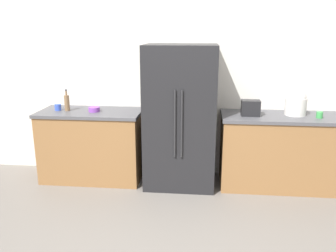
{
  "coord_description": "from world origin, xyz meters",
  "views": [
    {
      "loc": [
        0.34,
        -2.61,
        1.95
      ],
      "look_at": [
        0.03,
        0.49,
        1.08
      ],
      "focal_mm": 36.97,
      "sensor_mm": 36.0,
      "label": 1
    }
  ],
  "objects_px": {
    "toaster": "(251,108)",
    "rice_cooker": "(296,102)",
    "cup_a": "(58,107)",
    "bottle_a": "(67,103)",
    "bowl_a": "(94,109)",
    "cup_b": "(320,115)",
    "refrigerator": "(180,117)"
  },
  "relations": [
    {
      "from": "toaster",
      "to": "bowl_a",
      "type": "xyz_separation_m",
      "value": [
        -1.97,
        0.02,
        -0.07
      ]
    },
    {
      "from": "toaster",
      "to": "bottle_a",
      "type": "distance_m",
      "value": 2.34
    },
    {
      "from": "refrigerator",
      "to": "cup_b",
      "type": "bearing_deg",
      "value": -1.47
    },
    {
      "from": "cup_a",
      "to": "cup_b",
      "type": "bearing_deg",
      "value": -1.36
    },
    {
      "from": "refrigerator",
      "to": "rice_cooker",
      "type": "bearing_deg",
      "value": 3.47
    },
    {
      "from": "toaster",
      "to": "bottle_a",
      "type": "xyz_separation_m",
      "value": [
        -2.34,
        0.03,
        0.01
      ]
    },
    {
      "from": "toaster",
      "to": "bowl_a",
      "type": "distance_m",
      "value": 1.98
    },
    {
      "from": "bottle_a",
      "to": "cup_b",
      "type": "relative_size",
      "value": 3.65
    },
    {
      "from": "refrigerator",
      "to": "bowl_a",
      "type": "relative_size",
      "value": 12.27
    },
    {
      "from": "refrigerator",
      "to": "cup_b",
      "type": "distance_m",
      "value": 1.67
    },
    {
      "from": "refrigerator",
      "to": "toaster",
      "type": "relative_size",
      "value": 8.05
    },
    {
      "from": "toaster",
      "to": "bottle_a",
      "type": "bearing_deg",
      "value": 179.19
    },
    {
      "from": "bottle_a",
      "to": "cup_b",
      "type": "xyz_separation_m",
      "value": [
        3.15,
        -0.07,
        -0.07
      ]
    },
    {
      "from": "refrigerator",
      "to": "cup_a",
      "type": "height_order",
      "value": "refrigerator"
    },
    {
      "from": "rice_cooker",
      "to": "cup_a",
      "type": "xyz_separation_m",
      "value": [
        -3.02,
        -0.05,
        -0.12
      ]
    },
    {
      "from": "bottle_a",
      "to": "bowl_a",
      "type": "distance_m",
      "value": 0.37
    },
    {
      "from": "refrigerator",
      "to": "rice_cooker",
      "type": "height_order",
      "value": "refrigerator"
    },
    {
      "from": "refrigerator",
      "to": "rice_cooker",
      "type": "distance_m",
      "value": 1.43
    },
    {
      "from": "refrigerator",
      "to": "cup_a",
      "type": "relative_size",
      "value": 21.69
    },
    {
      "from": "refrigerator",
      "to": "rice_cooker",
      "type": "xyz_separation_m",
      "value": [
        1.42,
        0.09,
        0.2
      ]
    },
    {
      "from": "rice_cooker",
      "to": "bowl_a",
      "type": "xyz_separation_m",
      "value": [
        -2.53,
        -0.07,
        -0.13
      ]
    },
    {
      "from": "toaster",
      "to": "rice_cooker",
      "type": "relative_size",
      "value": 0.67
    },
    {
      "from": "refrigerator",
      "to": "cup_b",
      "type": "height_order",
      "value": "refrigerator"
    },
    {
      "from": "bottle_a",
      "to": "bowl_a",
      "type": "bearing_deg",
      "value": -1.83
    },
    {
      "from": "refrigerator",
      "to": "bowl_a",
      "type": "bearing_deg",
      "value": 179.11
    },
    {
      "from": "toaster",
      "to": "cup_b",
      "type": "relative_size",
      "value": 2.9
    },
    {
      "from": "rice_cooker",
      "to": "refrigerator",
      "type": "bearing_deg",
      "value": -176.53
    },
    {
      "from": "cup_a",
      "to": "cup_b",
      "type": "distance_m",
      "value": 3.28
    },
    {
      "from": "rice_cooker",
      "to": "bottle_a",
      "type": "xyz_separation_m",
      "value": [
        -2.89,
        -0.06,
        -0.05
      ]
    },
    {
      "from": "bottle_a",
      "to": "cup_a",
      "type": "relative_size",
      "value": 3.39
    },
    {
      "from": "toaster",
      "to": "cup_a",
      "type": "xyz_separation_m",
      "value": [
        -2.47,
        0.04,
        -0.06
      ]
    },
    {
      "from": "bottle_a",
      "to": "bowl_a",
      "type": "height_order",
      "value": "bottle_a"
    }
  ]
}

